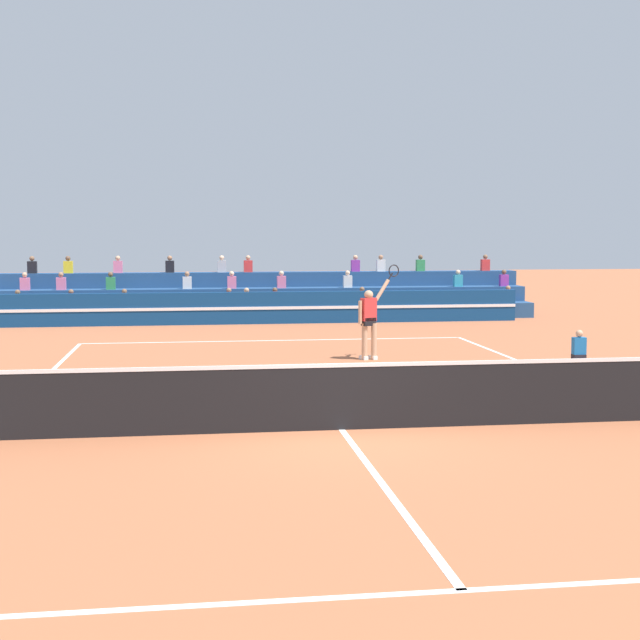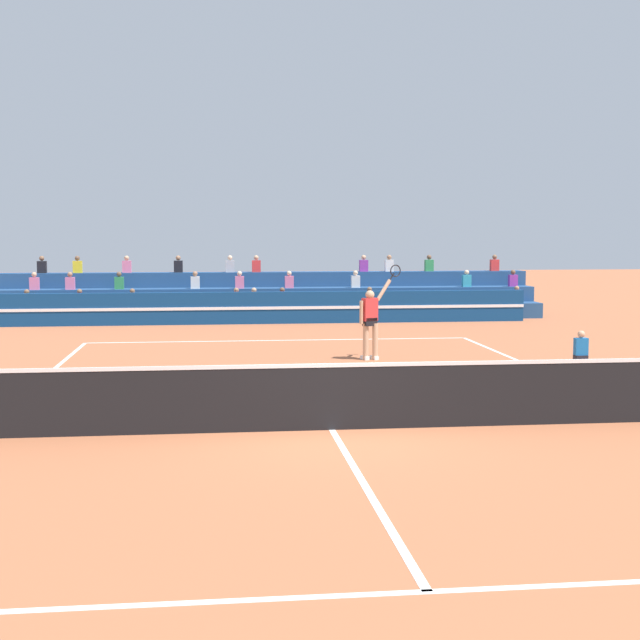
% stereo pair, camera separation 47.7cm
% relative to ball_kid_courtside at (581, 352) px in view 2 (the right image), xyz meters
% --- Properties ---
extents(ground_plane, '(120.00, 120.00, 0.00)m').
position_rel_ball_kid_courtside_xyz_m(ground_plane, '(-6.62, -6.00, -0.33)').
color(ground_plane, '#AD603D').
extents(court_lines, '(11.10, 23.90, 0.01)m').
position_rel_ball_kid_courtside_xyz_m(court_lines, '(-6.62, -6.00, -0.33)').
color(court_lines, white).
rests_on(court_lines, ground).
extents(tennis_net, '(12.00, 0.10, 1.10)m').
position_rel_ball_kid_courtside_xyz_m(tennis_net, '(-6.62, -6.00, 0.21)').
color(tennis_net, black).
rests_on(tennis_net, ground).
extents(sponsor_banner_wall, '(18.00, 0.26, 1.10)m').
position_rel_ball_kid_courtside_xyz_m(sponsor_banner_wall, '(-6.62, 10.76, 0.22)').
color(sponsor_banner_wall, navy).
rests_on(sponsor_banner_wall, ground).
extents(bleacher_stand, '(20.14, 2.85, 2.28)m').
position_rel_ball_kid_courtside_xyz_m(bleacher_stand, '(-6.63, 13.29, 0.32)').
color(bleacher_stand, navy).
rests_on(bleacher_stand, ground).
extents(ball_kid_courtside, '(0.30, 0.36, 0.84)m').
position_rel_ball_kid_courtside_xyz_m(ball_kid_courtside, '(0.00, 0.00, 0.00)').
color(ball_kid_courtside, black).
rests_on(ball_kid_courtside, ground).
extents(tennis_player, '(1.16, 0.52, 2.39)m').
position_rel_ball_kid_courtside_xyz_m(tennis_player, '(-4.67, 1.69, 0.65)').
color(tennis_player, tan).
rests_on(tennis_player, ground).
extents(tennis_ball, '(0.07, 0.07, 0.07)m').
position_rel_ball_kid_courtside_xyz_m(tennis_ball, '(-4.23, -1.29, -0.30)').
color(tennis_ball, '#C6DB33').
rests_on(tennis_ball, ground).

